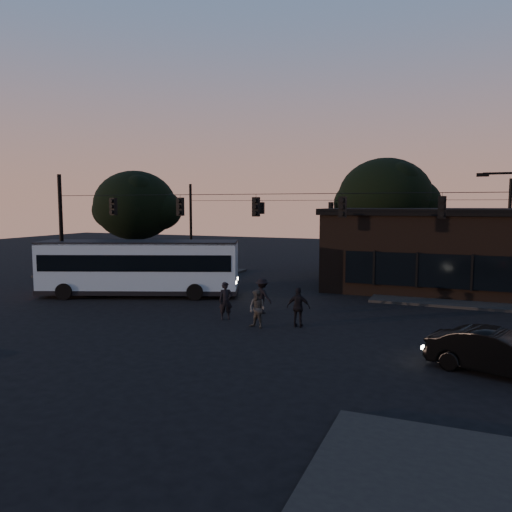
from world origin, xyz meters
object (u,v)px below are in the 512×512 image
at_px(bus, 139,265).
at_px(pedestrian_a, 226,301).
at_px(building, 447,249).
at_px(pedestrian_b, 257,309).
at_px(pedestrian_d, 262,296).
at_px(pedestrian_c, 299,307).
at_px(car, 498,353).

xyz_separation_m(bus, pedestrian_a, (7.73, -3.74, -0.99)).
relative_size(building, pedestrian_a, 8.26).
bearing_deg(building, pedestrian_b, -117.32).
height_order(bus, pedestrian_d, bus).
relative_size(pedestrian_a, pedestrian_d, 1.01).
distance_m(bus, pedestrian_d, 9.08).
relative_size(bus, pedestrian_b, 7.01).
bearing_deg(building, bus, -149.73).
relative_size(bus, pedestrian_a, 6.63).
bearing_deg(pedestrian_c, pedestrian_d, -43.12).
height_order(building, pedestrian_a, building).
relative_size(building, pedestrian_b, 8.74).
bearing_deg(pedestrian_c, building, -117.54).
bearing_deg(pedestrian_a, bus, 120.03).
bearing_deg(pedestrian_d, pedestrian_c, 163.68).
distance_m(bus, pedestrian_b, 10.93).
bearing_deg(pedestrian_a, pedestrian_b, -59.34).
bearing_deg(building, car, -83.22).
bearing_deg(pedestrian_d, building, -103.61).
bearing_deg(bus, pedestrian_d, -32.12).
distance_m(pedestrian_a, pedestrian_d, 2.32).
xyz_separation_m(building, pedestrian_d, (-8.67, -11.94, -1.79)).
relative_size(building, pedestrian_d, 8.37).
bearing_deg(pedestrian_d, pedestrian_a, 83.22).
distance_m(pedestrian_a, pedestrian_b, 2.30).
xyz_separation_m(pedestrian_b, pedestrian_d, (-0.95, 3.01, 0.04)).
relative_size(building, bus, 1.25).
relative_size(building, car, 3.43).
bearing_deg(car, pedestrian_c, 82.69).
distance_m(building, pedestrian_a, 17.16).
bearing_deg(bus, pedestrian_b, -46.87).
bearing_deg(car, building, 23.84).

